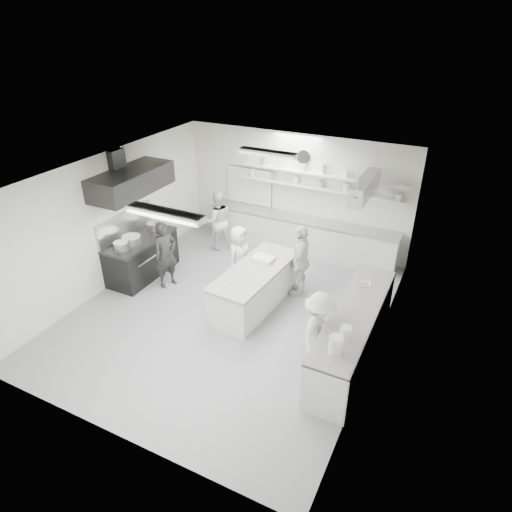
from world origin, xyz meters
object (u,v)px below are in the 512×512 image
at_px(stove, 142,258).
at_px(right_counter, 353,334).
at_px(back_counter, 300,235).
at_px(cook_stove, 166,255).
at_px(cook_back, 218,220).
at_px(prep_island, 255,288).

distance_m(stove, right_counter, 5.28).
relative_size(back_counter, right_counter, 1.52).
bearing_deg(back_counter, right_counter, -55.35).
xyz_separation_m(back_counter, cook_stove, (-2.09, -2.91, 0.32)).
xyz_separation_m(stove, right_counter, (5.25, -0.60, 0.02)).
xyz_separation_m(cook_stove, cook_back, (0.10, 2.11, 0.01)).
height_order(prep_island, cook_stove, cook_stove).
relative_size(stove, cook_stove, 1.15).
bearing_deg(cook_stove, cook_back, 17.32).
bearing_deg(prep_island, stove, -174.75).
bearing_deg(back_counter, prep_island, -88.66).
height_order(right_counter, prep_island, right_counter).
distance_m(back_counter, cook_stove, 3.60).
xyz_separation_m(stove, cook_back, (0.90, 2.00, 0.34)).
xyz_separation_m(back_counter, right_counter, (2.35, -3.40, 0.01)).
relative_size(right_counter, prep_island, 1.44).
bearing_deg(cook_back, stove, 22.92).
bearing_deg(cook_stove, stove, 102.37).
height_order(right_counter, cook_stove, cook_stove).
height_order(stove, prep_island, stove).
bearing_deg(right_counter, back_counter, 124.65).
distance_m(cook_stove, cook_back, 2.11).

